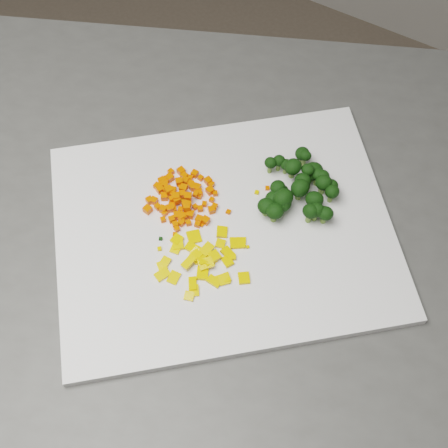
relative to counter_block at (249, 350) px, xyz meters
The scene contains 160 objects.
counter_block is the anchor object (origin of this frame).
cutting_board 0.46m from the counter_block, 150.32° to the right, with size 0.42×0.32×0.01m, color silver.
carrot_pile 0.49m from the counter_block, behind, with size 0.09×0.09×0.03m, color #EE4502, non-canonical shape.
pepper_pile 0.48m from the counter_block, 114.18° to the right, with size 0.11×0.11×0.01m, color #EBAD0C, non-canonical shape.
broccoli_pile 0.49m from the counter_block, 79.43° to the left, with size 0.11×0.11×0.05m, color black, non-canonical shape.
carrot_cube_0 0.48m from the counter_block, behind, with size 0.01×0.01×0.01m, color #EE4502.
carrot_cube_1 0.49m from the counter_block, behind, with size 0.01×0.01×0.01m, color #EE4502.
carrot_cube_2 0.48m from the counter_block, 167.11° to the left, with size 0.01×0.01×0.01m, color #EE4502.
carrot_cube_3 0.49m from the counter_block, 165.48° to the right, with size 0.01×0.01×0.01m, color #EE4502.
carrot_cube_4 0.48m from the counter_block, 169.59° to the right, with size 0.01×0.01×0.01m, color #EE4502.
carrot_cube_5 0.47m from the counter_block, 160.94° to the right, with size 0.01×0.01×0.01m, color #EE4502.
carrot_cube_6 0.47m from the counter_block, 169.29° to the right, with size 0.01×0.01×0.01m, color #EE4502.
carrot_cube_7 0.48m from the counter_block, 166.53° to the left, with size 0.01×0.01×0.01m, color #EE4502.
carrot_cube_8 0.49m from the counter_block, behind, with size 0.01×0.01×0.01m, color #EE4502.
carrot_cube_9 0.49m from the counter_block, behind, with size 0.01×0.01×0.01m, color #EE4502.
carrot_cube_10 0.48m from the counter_block, 159.32° to the right, with size 0.01×0.01×0.01m, color #EE4502.
carrot_cube_11 0.49m from the counter_block, behind, with size 0.01×0.01×0.01m, color #EE4502.
carrot_cube_12 0.48m from the counter_block, 162.58° to the right, with size 0.01×0.01×0.01m, color #EE4502.
carrot_cube_13 0.48m from the counter_block, 155.49° to the right, with size 0.01×0.01×0.01m, color #EE4502.
carrot_cube_14 0.48m from the counter_block, 148.37° to the right, with size 0.01×0.01×0.01m, color #EE4502.
carrot_cube_15 0.49m from the counter_block, behind, with size 0.01×0.01×0.01m, color #EE4502.
carrot_cube_16 0.49m from the counter_block, behind, with size 0.01×0.01×0.01m, color #EE4502.
carrot_cube_17 0.47m from the counter_block, 153.59° to the right, with size 0.01×0.01×0.01m, color #EE4502.
carrot_cube_18 0.48m from the counter_block, behind, with size 0.01×0.01×0.01m, color #EE4502.
carrot_cube_19 0.47m from the counter_block, behind, with size 0.01×0.01×0.01m, color #EE4502.
carrot_cube_20 0.48m from the counter_block, behind, with size 0.01×0.01×0.01m, color #EE4502.
carrot_cube_21 0.48m from the counter_block, 161.42° to the right, with size 0.01×0.01×0.01m, color #EE4502.
carrot_cube_22 0.48m from the counter_block, behind, with size 0.01×0.01×0.01m, color #EE4502.
carrot_cube_23 0.48m from the counter_block, behind, with size 0.01×0.01×0.01m, color #EE4502.
carrot_cube_24 0.47m from the counter_block, 165.23° to the left, with size 0.01×0.01×0.01m, color #EE4502.
carrot_cube_25 0.48m from the counter_block, 157.78° to the right, with size 0.01×0.01×0.01m, color #EE4502.
carrot_cube_26 0.48m from the counter_block, 166.66° to the right, with size 0.01×0.01×0.01m, color #EE4502.
carrot_cube_27 0.49m from the counter_block, behind, with size 0.01×0.01×0.01m, color #EE4502.
carrot_cube_28 0.48m from the counter_block, 162.80° to the right, with size 0.01×0.01×0.01m, color #EE4502.
carrot_cube_29 0.48m from the counter_block, behind, with size 0.01×0.01×0.01m, color #EE4502.
carrot_cube_30 0.49m from the counter_block, behind, with size 0.01×0.01×0.01m, color #EE4502.
carrot_cube_31 0.49m from the counter_block, behind, with size 0.01×0.01×0.01m, color #EE4502.
carrot_cube_32 0.49m from the counter_block, behind, with size 0.01×0.01×0.01m, color #EE4502.
carrot_cube_33 0.49m from the counter_block, behind, with size 0.01×0.01×0.01m, color #EE4502.
carrot_cube_34 0.47m from the counter_block, behind, with size 0.01×0.01×0.01m, color #EE4502.
carrot_cube_35 0.48m from the counter_block, 164.28° to the right, with size 0.01×0.01×0.01m, color #EE4502.
carrot_cube_36 0.48m from the counter_block, 163.96° to the right, with size 0.01×0.01×0.01m, color #EE4502.
carrot_cube_37 0.47m from the counter_block, behind, with size 0.01×0.01×0.01m, color #EE4502.
carrot_cube_38 0.49m from the counter_block, behind, with size 0.01×0.01×0.01m, color #EE4502.
carrot_cube_39 0.48m from the counter_block, 151.65° to the right, with size 0.01×0.01×0.01m, color #EE4502.
carrot_cube_40 0.48m from the counter_block, behind, with size 0.01×0.01×0.01m, color #EE4502.
carrot_cube_41 0.47m from the counter_block, behind, with size 0.01×0.01×0.01m, color #EE4502.
carrot_cube_42 0.48m from the counter_block, behind, with size 0.01×0.01×0.01m, color #EE4502.
carrot_cube_43 0.48m from the counter_block, behind, with size 0.01×0.01×0.01m, color #EE4502.
carrot_cube_44 0.47m from the counter_block, behind, with size 0.01×0.01×0.01m, color #EE4502.
carrot_cube_45 0.49m from the counter_block, behind, with size 0.01×0.01×0.01m, color #EE4502.
carrot_cube_46 0.47m from the counter_block, behind, with size 0.01×0.01×0.01m, color #EE4502.
carrot_cube_47 0.48m from the counter_block, 158.45° to the right, with size 0.01×0.01×0.01m, color #EE4502.
carrot_cube_48 0.49m from the counter_block, 165.10° to the right, with size 0.01×0.01×0.01m, color #EE4502.
carrot_cube_49 0.48m from the counter_block, 165.75° to the right, with size 0.01×0.01×0.01m, color #EE4502.
carrot_cube_50 0.49m from the counter_block, behind, with size 0.01×0.01×0.01m, color #EE4502.
carrot_cube_51 0.48m from the counter_block, behind, with size 0.01×0.01×0.01m, color #EE4502.
carrot_cube_52 0.48m from the counter_block, 168.46° to the right, with size 0.01×0.01×0.01m, color #EE4502.
carrot_cube_53 0.49m from the counter_block, 169.61° to the right, with size 0.01×0.01×0.01m, color #EE4502.
carrot_cube_54 0.47m from the counter_block, 161.60° to the right, with size 0.01×0.01×0.01m, color #EE4502.
carrot_cube_55 0.47m from the counter_block, 168.91° to the right, with size 0.01×0.01×0.01m, color #EE4502.
carrot_cube_56 0.48m from the counter_block, 163.24° to the right, with size 0.01×0.01×0.01m, color #EE4502.
carrot_cube_57 0.49m from the counter_block, 159.65° to the right, with size 0.01×0.01×0.01m, color #EE4502.
carrot_cube_58 0.47m from the counter_block, 152.63° to the right, with size 0.01×0.01×0.01m, color #EE4502.
carrot_cube_59 0.49m from the counter_block, behind, with size 0.01×0.01×0.01m, color #EE4502.
carrot_cube_60 0.48m from the counter_block, 164.83° to the left, with size 0.01×0.01×0.01m, color #EE4502.
carrot_cube_61 0.48m from the counter_block, 154.90° to the right, with size 0.01×0.01×0.01m, color #EE4502.
carrot_cube_62 0.48m from the counter_block, behind, with size 0.01×0.01×0.01m, color #EE4502.
carrot_cube_63 0.49m from the counter_block, 167.71° to the right, with size 0.01×0.01×0.01m, color #EE4502.
carrot_cube_64 0.49m from the counter_block, behind, with size 0.01×0.01×0.01m, color #EE4502.
carrot_cube_65 0.47m from the counter_block, behind, with size 0.01×0.01×0.01m, color #EE4502.
carrot_cube_66 0.48m from the counter_block, behind, with size 0.01×0.01×0.01m, color #EE4502.
carrot_cube_67 0.48m from the counter_block, behind, with size 0.01×0.01×0.01m, color #EE4502.
carrot_cube_68 0.47m from the counter_block, 157.06° to the right, with size 0.01×0.01×0.01m, color #EE4502.
carrot_cube_69 0.47m from the counter_block, behind, with size 0.01×0.01×0.01m, color #EE4502.
carrot_cube_70 0.49m from the counter_block, behind, with size 0.01×0.01×0.01m, color #EE4502.
carrot_cube_71 0.47m from the counter_block, 157.61° to the right, with size 0.01×0.01×0.01m, color #EE4502.
carrot_cube_72 0.47m from the counter_block, 169.70° to the left, with size 0.01×0.01×0.01m, color #EE4502.
carrot_cube_73 0.48m from the counter_block, 158.12° to the right, with size 0.01×0.01×0.01m, color #EE4502.
carrot_cube_74 0.48m from the counter_block, behind, with size 0.01×0.01×0.01m, color #EE4502.
carrot_cube_75 0.48m from the counter_block, 153.17° to the right, with size 0.01×0.01×0.01m, color #EE4502.
carrot_cube_76 0.48m from the counter_block, 159.13° to the right, with size 0.01×0.01×0.01m, color #EE4502.
carrot_cube_77 0.49m from the counter_block, behind, with size 0.01×0.01×0.01m, color #EE4502.
carrot_cube_78 0.49m from the counter_block, behind, with size 0.01×0.01×0.01m, color #EE4502.
carrot_cube_79 0.48m from the counter_block, 155.32° to the right, with size 0.01×0.01×0.01m, color #EE4502.
carrot_cube_80 0.48m from the counter_block, behind, with size 0.01×0.01×0.01m, color #EE4502.
pepper_chunk_0 0.47m from the counter_block, 94.35° to the right, with size 0.01×0.02×0.00m, color #EBAD0C.
pepper_chunk_1 0.48m from the counter_block, 126.37° to the right, with size 0.01×0.01×0.00m, color #EBAD0C.
pepper_chunk_2 0.47m from the counter_block, 131.13° to the right, with size 0.02×0.01×0.00m, color #EBAD0C.
pepper_chunk_3 0.48m from the counter_block, 127.63° to the right, with size 0.01×0.01×0.00m, color #EBAD0C.
pepper_chunk_4 0.47m from the counter_block, 140.92° to the right, with size 0.02×0.02×0.00m, color #EBAD0C.
pepper_chunk_5 0.47m from the counter_block, 112.64° to the right, with size 0.01×0.01×0.00m, color #EBAD0C.
pepper_chunk_6 0.47m from the counter_block, 93.44° to the right, with size 0.01×0.01×0.00m, color #EBAD0C.
pepper_chunk_7 0.47m from the counter_block, 123.91° to the right, with size 0.02×0.01×0.00m, color #EBAD0C.
pepper_chunk_8 0.48m from the counter_block, 116.33° to the right, with size 0.01×0.01×0.00m, color #EBAD0C.
pepper_chunk_9 0.47m from the counter_block, 110.02° to the right, with size 0.01×0.02×0.00m, color #EBAD0C.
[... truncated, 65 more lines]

